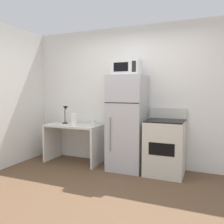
{
  "coord_description": "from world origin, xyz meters",
  "views": [
    {
      "loc": [
        1.26,
        -2.58,
        1.41
      ],
      "look_at": [
        -0.28,
        1.1,
        1.05
      ],
      "focal_mm": 37.58,
      "sensor_mm": 36.0,
      "label": 1
    }
  ],
  "objects_px": {
    "coffee_mug": "(93,122)",
    "oven_range": "(165,147)",
    "desk": "(74,136)",
    "paper_towel_roll": "(74,119)",
    "desk_lamp": "(65,112)",
    "refrigerator": "(127,123)",
    "microwave": "(127,68)"
  },
  "relations": [
    {
      "from": "coffee_mug",
      "to": "oven_range",
      "type": "bearing_deg",
      "value": -3.73
    },
    {
      "from": "desk",
      "to": "paper_towel_roll",
      "type": "xyz_separation_m",
      "value": [
        0.1,
        -0.16,
        0.35
      ]
    },
    {
      "from": "desk_lamp",
      "to": "refrigerator",
      "type": "height_order",
      "value": "refrigerator"
    },
    {
      "from": "desk_lamp",
      "to": "paper_towel_roll",
      "type": "bearing_deg",
      "value": -30.92
    },
    {
      "from": "oven_range",
      "to": "desk_lamp",
      "type": "bearing_deg",
      "value": 179.04
    },
    {
      "from": "desk",
      "to": "oven_range",
      "type": "distance_m",
      "value": 1.78
    },
    {
      "from": "coffee_mug",
      "to": "refrigerator",
      "type": "distance_m",
      "value": 0.72
    },
    {
      "from": "coffee_mug",
      "to": "desk_lamp",
      "type": "bearing_deg",
      "value": -174.52
    },
    {
      "from": "coffee_mug",
      "to": "refrigerator",
      "type": "relative_size",
      "value": 0.06
    },
    {
      "from": "desk_lamp",
      "to": "refrigerator",
      "type": "bearing_deg",
      "value": -1.31
    },
    {
      "from": "oven_range",
      "to": "microwave",
      "type": "bearing_deg",
      "value": -178.48
    },
    {
      "from": "desk_lamp",
      "to": "paper_towel_roll",
      "type": "relative_size",
      "value": 1.47
    },
    {
      "from": "refrigerator",
      "to": "oven_range",
      "type": "xyz_separation_m",
      "value": [
        0.68,
        -0.0,
        -0.37
      ]
    },
    {
      "from": "oven_range",
      "to": "refrigerator",
      "type": "bearing_deg",
      "value": 179.73
    },
    {
      "from": "coffee_mug",
      "to": "desk",
      "type": "bearing_deg",
      "value": -167.64
    },
    {
      "from": "desk",
      "to": "desk_lamp",
      "type": "bearing_deg",
      "value": 172.82
    },
    {
      "from": "microwave",
      "to": "refrigerator",
      "type": "bearing_deg",
      "value": 90.33
    },
    {
      "from": "coffee_mug",
      "to": "oven_range",
      "type": "height_order",
      "value": "oven_range"
    },
    {
      "from": "desk_lamp",
      "to": "desk",
      "type": "bearing_deg",
      "value": -7.18
    },
    {
      "from": "coffee_mug",
      "to": "paper_towel_roll",
      "type": "height_order",
      "value": "paper_towel_roll"
    },
    {
      "from": "paper_towel_roll",
      "to": "microwave",
      "type": "distance_m",
      "value": 1.38
    },
    {
      "from": "coffee_mug",
      "to": "paper_towel_roll",
      "type": "distance_m",
      "value": 0.38
    },
    {
      "from": "desk_lamp",
      "to": "paper_towel_roll",
      "type": "xyz_separation_m",
      "value": [
        0.31,
        -0.19,
        -0.12
      ]
    },
    {
      "from": "paper_towel_roll",
      "to": "oven_range",
      "type": "height_order",
      "value": "oven_range"
    },
    {
      "from": "paper_towel_roll",
      "to": "oven_range",
      "type": "bearing_deg",
      "value": 5.24
    },
    {
      "from": "coffee_mug",
      "to": "oven_range",
      "type": "distance_m",
      "value": 1.43
    },
    {
      "from": "paper_towel_roll",
      "to": "microwave",
      "type": "relative_size",
      "value": 0.52
    },
    {
      "from": "desk_lamp",
      "to": "microwave",
      "type": "xyz_separation_m",
      "value": [
        1.32,
        -0.05,
        0.82
      ]
    },
    {
      "from": "coffee_mug",
      "to": "oven_range",
      "type": "relative_size",
      "value": 0.09
    },
    {
      "from": "desk",
      "to": "paper_towel_roll",
      "type": "relative_size",
      "value": 4.53
    },
    {
      "from": "paper_towel_roll",
      "to": "microwave",
      "type": "height_order",
      "value": "microwave"
    },
    {
      "from": "desk_lamp",
      "to": "microwave",
      "type": "relative_size",
      "value": 0.77
    }
  ]
}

